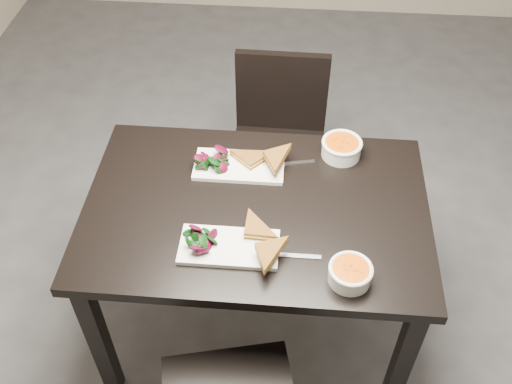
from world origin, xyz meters
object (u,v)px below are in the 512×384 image
Objects in this scene: table at (256,225)px; plate_far at (239,166)px; plate_near at (229,247)px; soup_bowl_far at (342,147)px; chair_far at (279,135)px; soup_bowl_near at (350,273)px.

plate_far is (-0.08, 0.19, 0.11)m from table.
soup_bowl_far is (0.37, 0.49, 0.03)m from plate_near.
chair_far is at bearing 86.00° from table.
plate_near is at bearing -96.66° from chair_far.
table is at bearing -93.00° from chair_far.
soup_bowl_far reaches higher than plate_far.
chair_far is 0.95m from plate_near.
plate_near is at bearing 166.59° from soup_bowl_near.
chair_far is 2.57× the size of plate_far.
plate_near is 0.97× the size of plate_far.
plate_near is (-0.12, -0.90, 0.27)m from chair_far.
plate_far is (-0.01, 0.38, 0.00)m from plate_near.
soup_bowl_near reaches higher than plate_near.
plate_near is at bearing -127.26° from soup_bowl_far.
soup_bowl_far is (0.25, -0.41, 0.30)m from chair_far.
soup_bowl_near is 0.42× the size of plate_far.
chair_far reaches higher than plate_far.
table is 7.84× the size of soup_bowl_far.
plate_near is (-0.07, -0.20, 0.11)m from table.
table is at bearing 69.86° from plate_near.
chair_far reaches higher than table.
chair_far reaches higher than plate_near.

